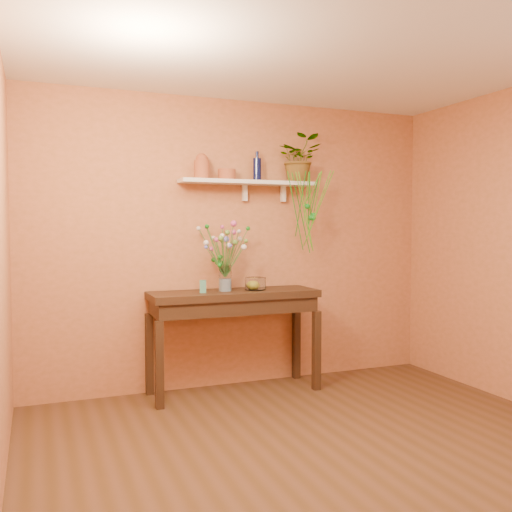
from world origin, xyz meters
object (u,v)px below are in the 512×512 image
Objects in this scene: terracotta_jug at (202,167)px; glass_bowl at (255,284)px; sideboard at (234,306)px; spider_plant at (299,159)px; blue_bottle at (257,169)px; bouquet at (225,244)px; glass_vase at (225,280)px.

terracotta_jug is 1.20× the size of glass_bowl.
sideboard is 3.38× the size of spider_plant.
spider_plant is at bearing 16.32° from glass_bowl.
sideboard is at bearing -151.04° from blue_bottle.
terracotta_jug is at bearing 156.07° from sideboard.
bouquet is (0.18, -0.09, -0.69)m from terracotta_jug.
blue_bottle is at bearing 63.29° from glass_bowl.
sideboard is 5.51× the size of blue_bottle.
glass_vase is 1.24× the size of glass_bowl.
terracotta_jug is 0.55m from blue_bottle.
sideboard is 1.30m from blue_bottle.
blue_bottle is 0.80m from bouquet.
bouquet is (-0.81, -0.13, -0.81)m from spider_plant.
bouquet is 2.66× the size of glass_bowl.
blue_bottle is 0.61× the size of spider_plant.
terracotta_jug reaches higher than sideboard.
glass_vase is at bearing -88.63° from bouquet.
glass_bowl is (0.29, -0.02, -0.05)m from glass_vase.
terracotta_jug reaches higher than glass_bowl.
sideboard is 8.00× the size of glass_bowl.
terracotta_jug is at bearing 165.62° from glass_bowl.
glass_vase is (-0.81, -0.14, -1.13)m from spider_plant.
glass_vase reaches higher than sideboard.
glass_vase is (0.18, -0.10, -1.02)m from terracotta_jug.
terracotta_jug is 0.51× the size of spider_plant.
spider_plant reaches higher than blue_bottle.
glass_bowl is at bearing -116.71° from blue_bottle.
terracotta_jug is at bearing 152.62° from bouquet.
terracotta_jug is 1.00m from spider_plant.
bouquet is 0.47m from glass_bowl.
blue_bottle is 0.55× the size of bouquet.
sideboard is 6.70× the size of terracotta_jug.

